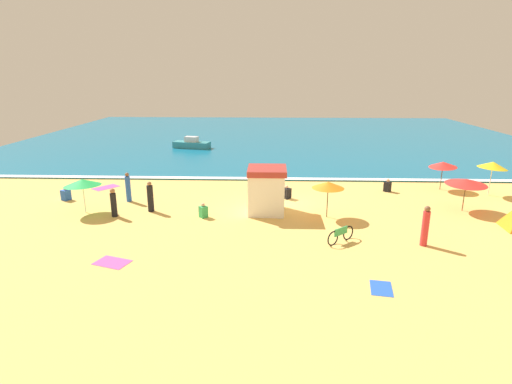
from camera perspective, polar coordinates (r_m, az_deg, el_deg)
ground_plane at (r=24.75m, az=3.54°, el=-1.97°), size 60.00×60.00×0.00m
ocean_water at (r=52.07m, az=2.85°, el=7.79°), size 60.00×44.00×0.10m
wave_breaker_foam at (r=30.77m, az=3.28°, el=1.90°), size 57.00×0.70×0.01m
lifeguard_cabana at (r=23.24m, az=1.54°, el=0.30°), size 2.17×2.23×2.64m
beach_umbrella_1 at (r=30.56m, az=24.69°, el=3.52°), size 2.51×2.50×2.02m
beach_umbrella_2 at (r=22.65m, az=10.07°, el=0.97°), size 1.84×1.84×2.04m
beach_umbrella_3 at (r=25.08m, az=-23.13°, el=1.24°), size 2.90×2.90×2.03m
beach_umbrella_4 at (r=26.33m, az=27.34°, el=1.28°), size 2.42×2.43×1.96m
beach_umbrella_5 at (r=30.53m, az=30.21°, el=3.28°), size 1.88×1.85×2.31m
parked_bicycle at (r=19.84m, az=11.76°, el=-5.85°), size 1.43×1.22×0.76m
beachgoer_0 at (r=20.43m, az=22.60°, el=-4.48°), size 0.36×0.36×1.93m
beachgoer_1 at (r=28.45m, az=-25.06°, el=-0.31°), size 0.60×0.60×0.87m
beachgoer_2 at (r=24.30m, az=-14.56°, el=-0.74°), size 0.50×0.50×1.79m
beachgoer_3 at (r=22.88m, az=-7.38°, el=-2.69°), size 0.55×0.55×0.84m
beachgoer_4 at (r=24.04m, az=-19.30°, el=-1.46°), size 0.39×0.39×1.63m
beachgoer_5 at (r=26.58m, az=-17.45°, el=0.57°), size 0.45×0.45×1.85m
beachgoer_6 at (r=29.02m, az=17.91°, el=0.80°), size 0.56×0.56×0.89m
beachgoer_7 at (r=26.18m, az=4.27°, el=-0.13°), size 0.66×0.66×0.87m
beach_towel_0 at (r=16.35m, az=17.12°, el=-12.74°), size 0.98×1.29×0.01m
beach_towel_1 at (r=30.55m, az=-20.25°, el=0.60°), size 1.82×1.96×0.01m
beach_towel_2 at (r=18.62m, az=-19.46°, el=-9.27°), size 1.67×1.37×0.01m
small_boat_0 at (r=43.92m, az=-8.99°, el=6.65°), size 4.07×2.17×1.21m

